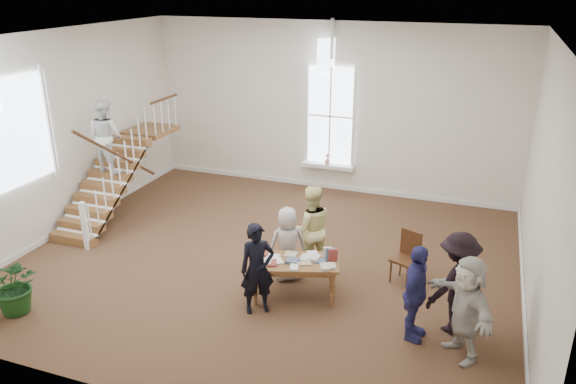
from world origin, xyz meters
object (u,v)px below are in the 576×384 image
at_px(floor_plant, 15,285).
at_px(side_chair, 407,254).
at_px(police_officer, 257,269).
at_px(woman_cluster_c, 466,308).
at_px(woman_cluster_b, 457,283).
at_px(elderly_woman, 288,244).
at_px(woman_cluster_a, 415,293).
at_px(person_yellow, 311,229).
at_px(library_table, 295,265).

height_order(floor_plant, side_chair, floor_plant).
xyz_separation_m(police_officer, woman_cluster_c, (3.46, -0.07, 0.02)).
bearing_deg(woman_cluster_b, elderly_woman, -60.54).
distance_m(woman_cluster_a, side_chair, 1.89).
bearing_deg(floor_plant, person_yellow, 36.63).
bearing_deg(floor_plant, police_officer, 20.56).
bearing_deg(side_chair, library_table, -122.36).
bearing_deg(elderly_woman, person_yellow, -153.13).
xyz_separation_m(woman_cluster_c, side_chair, (-1.17, 2.03, -0.28)).
relative_size(elderly_woman, woman_cluster_b, 0.84).
bearing_deg(library_table, police_officer, -143.00).
xyz_separation_m(library_table, elderly_woman, (-0.35, 0.60, 0.08)).
xyz_separation_m(woman_cluster_a, woman_cluster_c, (0.78, -0.20, 0.03)).
xyz_separation_m(elderly_woman, woman_cluster_c, (3.36, -1.32, 0.11)).
relative_size(police_officer, floor_plant, 1.57).
relative_size(library_table, floor_plant, 1.66).
bearing_deg(woman_cluster_c, woman_cluster_a, -140.80).
height_order(person_yellow, floor_plant, person_yellow).
bearing_deg(floor_plant, library_table, 25.83).
bearing_deg(side_chair, woman_cluster_b, -32.22).
height_order(elderly_woman, woman_cluster_a, woman_cluster_a).
bearing_deg(woman_cluster_a, library_table, 84.72).
relative_size(library_table, police_officer, 1.06).
bearing_deg(woman_cluster_b, police_officer, -38.59).
relative_size(person_yellow, woman_cluster_c, 1.05).
relative_size(woman_cluster_a, woman_cluster_c, 0.97).
xyz_separation_m(woman_cluster_b, woman_cluster_c, (0.18, -0.65, -0.03)).
relative_size(police_officer, woman_cluster_a, 1.00).
relative_size(library_table, woman_cluster_b, 0.99).
bearing_deg(person_yellow, floor_plant, 8.32).
relative_size(police_officer, elderly_woman, 1.12).
bearing_deg(person_yellow, elderly_woman, 30.72).
bearing_deg(woman_cluster_a, floor_plant, 111.52).
height_order(woman_cluster_c, floor_plant, woman_cluster_c).
distance_m(woman_cluster_c, floor_plant, 7.54).
distance_m(elderly_woman, woman_cluster_a, 2.81).
relative_size(police_officer, side_chair, 1.63).
relative_size(person_yellow, woman_cluster_b, 1.01).
height_order(library_table, woman_cluster_b, woman_cluster_b).
distance_m(library_table, police_officer, 0.81).
bearing_deg(elderly_woman, library_table, 88.31).
distance_m(person_yellow, woman_cluster_a, 2.79).
distance_m(library_table, woman_cluster_b, 2.83).
xyz_separation_m(elderly_woman, woman_cluster_b, (3.18, -0.67, 0.14)).
bearing_deg(woman_cluster_c, elderly_woman, -147.89).
height_order(elderly_woman, side_chair, elderly_woman).
bearing_deg(library_table, woman_cluster_a, -31.23).
relative_size(woman_cluster_b, floor_plant, 1.67).
distance_m(elderly_woman, person_yellow, 0.60).
xyz_separation_m(elderly_woman, side_chair, (2.18, 0.71, -0.17)).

